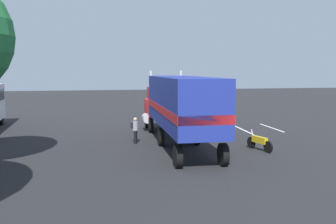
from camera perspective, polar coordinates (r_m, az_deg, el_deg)
ground_plane at (r=28.58m, az=-1.41°, el=-2.80°), size 120.00×120.00×0.00m
lane_stripe_near at (r=27.86m, az=6.31°, el=-3.06°), size 4.40×0.25×0.01m
lane_stripe_mid at (r=29.42m, az=11.24°, el=-2.64°), size 4.40×0.44×0.01m
lane_stripe_far at (r=30.97m, az=15.33°, el=-2.30°), size 4.40×0.33×0.01m
semi_truck at (r=22.79m, az=1.59°, el=1.27°), size 14.26×3.09×4.50m
person_bystander at (r=23.47m, az=-4.98°, el=-2.61°), size 0.40×0.48×1.63m
motorcycle at (r=22.06m, az=13.62°, el=-4.43°), size 2.07×0.64×1.12m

